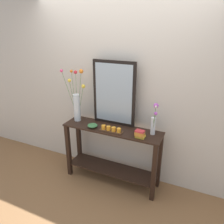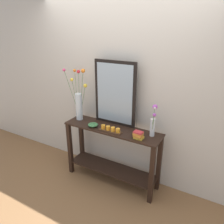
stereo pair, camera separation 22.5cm
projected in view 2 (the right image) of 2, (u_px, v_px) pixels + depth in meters
ground_plane at (112, 180)px, 3.28m from camera, size 7.00×6.00×0.02m
wall_back at (123, 88)px, 3.02m from camera, size 6.40×0.08×2.70m
console_table at (112, 150)px, 3.09m from camera, size 1.37×0.37×0.86m
mirror_leaning at (115, 94)px, 2.94m from camera, size 0.61×0.03×0.89m
tall_vase_left at (79, 102)px, 3.15m from camera, size 0.29×0.27×0.76m
vase_right at (153, 122)px, 2.67m from camera, size 0.09×0.13×0.44m
candle_tray at (110, 129)px, 2.86m from camera, size 0.32×0.09×0.07m
decorative_bowl at (93, 125)px, 3.00m from camera, size 0.14×0.14×0.05m
book_stack at (138, 135)px, 2.67m from camera, size 0.12×0.10×0.10m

